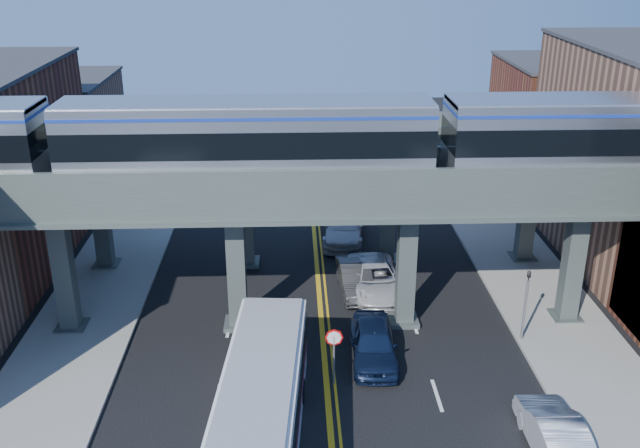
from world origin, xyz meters
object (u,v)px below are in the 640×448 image
object	(u,v)px
car_lane_b	(355,279)
car_lane_c	(375,278)
transit_train	(247,138)
car_lane_d	(344,227)
stop_sign	(334,348)
traffic_signal	(526,298)
transit_bus	(259,423)
car_parked_curb	(555,434)
car_lane_a	(374,343)

from	to	relation	value
car_lane_b	car_lane_c	world-z (taller)	car_lane_c
transit_train	car_lane_d	size ratio (longest dim) A/B	8.56
stop_sign	car_lane_b	world-z (taller)	stop_sign
traffic_signal	transit_train	bearing A→B (deg)	170.89
car_lane_d	transit_bus	bearing A→B (deg)	-95.82
car_lane_d	car_parked_curb	distance (m)	20.89
transit_bus	car_parked_curb	xyz separation A→B (m)	(10.66, 0.03, -0.85)
stop_sign	transit_bus	distance (m)	5.47
traffic_signal	car_lane_b	bearing A→B (deg)	143.70
car_lane_c	car_lane_d	distance (m)	7.12
car_parked_curb	car_lane_d	bearing A→B (deg)	-72.41
stop_sign	car_lane_b	distance (m)	8.57
transit_train	stop_sign	xyz separation A→B (m)	(3.57, -5.00, -7.62)
stop_sign	transit_bus	bearing A→B (deg)	-122.11
car_lane_b	transit_bus	bearing A→B (deg)	-113.21
transit_train	stop_sign	size ratio (longest dim) A/B	18.99
car_lane_d	car_lane_b	bearing A→B (deg)	-82.46
stop_sign	car_parked_curb	xyz separation A→B (m)	(7.76, -4.60, -0.96)
stop_sign	car_lane_a	world-z (taller)	stop_sign
transit_train	car_lane_a	xyz separation A→B (m)	(5.44, -3.19, -8.54)
car_lane_a	car_lane_c	distance (m)	6.54
car_lane_b	car_lane_d	size ratio (longest dim) A/B	0.79
car_lane_a	car_lane_c	world-z (taller)	car_lane_a
stop_sign	car_lane_a	xyz separation A→B (m)	(1.87, 1.81, -0.93)
stop_sign	car_lane_d	xyz separation A→B (m)	(1.50, 15.33, -0.91)
car_lane_b	car_lane_a	bearing A→B (deg)	-91.75
stop_sign	traffic_signal	bearing A→B (deg)	18.63
car_lane_c	car_parked_curb	bearing A→B (deg)	-71.43
stop_sign	transit_bus	world-z (taller)	transit_bus
car_lane_d	car_parked_curb	size ratio (longest dim) A/B	1.20
car_parked_curb	car_lane_a	bearing A→B (deg)	-47.26
car_lane_a	car_lane_d	bearing A→B (deg)	93.64
traffic_signal	car_lane_b	distance (m)	9.17
car_lane_d	car_parked_curb	bearing A→B (deg)	-65.95
transit_train	transit_bus	world-z (taller)	transit_train
car_lane_d	car_parked_curb	world-z (taller)	car_lane_d
traffic_signal	car_lane_c	world-z (taller)	traffic_signal
traffic_signal	car_lane_c	size ratio (longest dim) A/B	0.73
car_lane_a	car_parked_curb	bearing A→B (deg)	-45.35
car_lane_c	transit_bus	bearing A→B (deg)	-116.27
traffic_signal	transit_bus	world-z (taller)	traffic_signal
transit_bus	traffic_signal	bearing A→B (deg)	-53.00
traffic_signal	car_lane_a	world-z (taller)	traffic_signal
traffic_signal	car_parked_curb	xyz separation A→B (m)	(-1.14, -7.60, -1.50)
car_lane_a	car_lane_b	size ratio (longest dim) A/B	1.07
transit_train	car_lane_b	world-z (taller)	transit_train
stop_sign	car_lane_d	bearing A→B (deg)	84.41
traffic_signal	car_lane_c	distance (m)	8.33
traffic_signal	car_lane_a	distance (m)	7.28
car_lane_a	car_lane_b	bearing A→B (deg)	94.33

